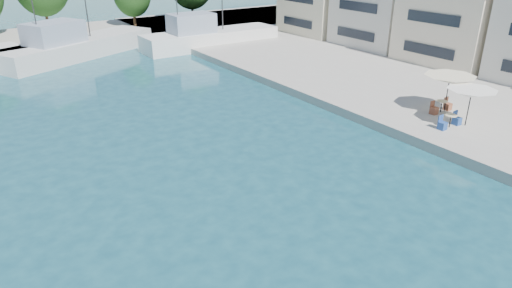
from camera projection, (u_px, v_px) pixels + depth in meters
quay_right at (472, 74)px, 39.07m from camera, size 32.00×92.00×0.60m
quay_far at (19, 42)px, 51.83m from camera, size 90.00×16.00×0.60m
building_04 at (464, 12)px, 40.46m from camera, size 9.00×8.80×9.20m
trawler_03 at (75, 47)px, 45.57m from camera, size 17.00×11.35×10.20m
trawler_04 at (208, 38)px, 49.96m from camera, size 15.28×4.02×10.20m
umbrella_white at (471, 93)px, 26.48m from camera, size 2.86×2.86×2.25m
umbrella_cream at (450, 79)px, 28.73m from camera, size 3.22×3.22×2.39m
cafe_table_02 at (450, 123)px, 26.92m from camera, size 1.82×0.70×0.76m
cafe_table_03 at (441, 108)px, 29.33m from camera, size 1.82×0.70×0.76m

